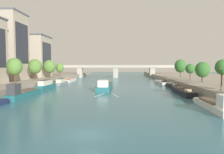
{
  "coord_description": "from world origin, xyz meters",
  "views": [
    {
      "loc": [
        3.44,
        -20.73,
        7.09
      ],
      "look_at": [
        0.0,
        52.14,
        2.95
      ],
      "focal_mm": 33.33,
      "sensor_mm": 36.0,
      "label": 1
    }
  ],
  "objects_px": {
    "tree_right_midway": "(180,66)",
    "bridge_far": "(116,70)",
    "moored_boat_left_downstream": "(23,93)",
    "moored_boat_right_upstream": "(161,82)",
    "tree_right_by_lamp": "(222,67)",
    "tree_right_distant": "(202,70)",
    "tree_left_distant": "(49,67)",
    "moored_boat_left_gap_after": "(61,82)",
    "moored_boat_right_second": "(215,105)",
    "tree_left_nearest": "(60,68)",
    "tree_left_third": "(35,67)",
    "tree_left_second": "(14,67)",
    "moored_boat_left_second": "(70,80)",
    "moored_boat_right_near": "(172,86)",
    "tree_right_past_mid": "(190,69)",
    "barge_midriver": "(105,86)",
    "moored_boat_left_upstream": "(46,85)",
    "moored_boat_right_downstream": "(183,92)",
    "lamppost_right_bank": "(221,78)"
  },
  "relations": [
    {
      "from": "tree_right_midway",
      "to": "bridge_far",
      "type": "bearing_deg",
      "value": 126.68
    },
    {
      "from": "moored_boat_left_downstream",
      "to": "moored_boat_right_upstream",
      "type": "distance_m",
      "value": 51.26
    },
    {
      "from": "tree_right_by_lamp",
      "to": "bridge_far",
      "type": "bearing_deg",
      "value": 111.27
    },
    {
      "from": "tree_right_by_lamp",
      "to": "tree_right_distant",
      "type": "distance_m",
      "value": 12.02
    },
    {
      "from": "tree_left_distant",
      "to": "moored_boat_left_gap_after",
      "type": "bearing_deg",
      "value": -40.81
    },
    {
      "from": "moored_boat_right_second",
      "to": "tree_left_nearest",
      "type": "xyz_separation_m",
      "value": [
        -43.67,
        62.53,
        5.04
      ]
    },
    {
      "from": "moored_boat_left_downstream",
      "to": "moored_boat_right_second",
      "type": "bearing_deg",
      "value": -17.47
    },
    {
      "from": "tree_left_third",
      "to": "tree_left_distant",
      "type": "xyz_separation_m",
      "value": [
        0.77,
        11.6,
        -0.09
      ]
    },
    {
      "from": "moored_boat_right_second",
      "to": "tree_left_second",
      "type": "bearing_deg",
      "value": 154.53
    },
    {
      "from": "moored_boat_right_second",
      "to": "tree_left_second",
      "type": "distance_m",
      "value": 48.07
    },
    {
      "from": "moored_boat_left_second",
      "to": "tree_left_nearest",
      "type": "relative_size",
      "value": 2.4
    },
    {
      "from": "moored_boat_left_downstream",
      "to": "moored_boat_right_near",
      "type": "height_order",
      "value": "moored_boat_left_downstream"
    },
    {
      "from": "tree_right_by_lamp",
      "to": "tree_right_past_mid",
      "type": "height_order",
      "value": "tree_right_by_lamp"
    },
    {
      "from": "tree_right_by_lamp",
      "to": "tree_left_third",
      "type": "bearing_deg",
      "value": 160.73
    },
    {
      "from": "tree_right_by_lamp",
      "to": "barge_midriver",
      "type": "bearing_deg",
      "value": 157.09
    },
    {
      "from": "moored_boat_left_upstream",
      "to": "tree_right_midway",
      "type": "distance_m",
      "value": 51.46
    },
    {
      "from": "tree_left_nearest",
      "to": "tree_right_past_mid",
      "type": "height_order",
      "value": "tree_left_nearest"
    },
    {
      "from": "barge_midriver",
      "to": "tree_left_nearest",
      "type": "distance_m",
      "value": 41.7
    },
    {
      "from": "tree_left_third",
      "to": "bridge_far",
      "type": "distance_m",
      "value": 57.03
    },
    {
      "from": "moored_boat_right_downstream",
      "to": "moored_boat_left_downstream",
      "type": "bearing_deg",
      "value": -170.31
    },
    {
      "from": "moored_boat_left_downstream",
      "to": "tree_right_by_lamp",
      "type": "xyz_separation_m",
      "value": [
        45.41,
        5.14,
        5.64
      ]
    },
    {
      "from": "moored_boat_right_near",
      "to": "tree_right_by_lamp",
      "type": "bearing_deg",
      "value": -61.98
    },
    {
      "from": "barge_midriver",
      "to": "moored_boat_left_gap_after",
      "type": "distance_m",
      "value": 21.09
    },
    {
      "from": "moored_boat_right_downstream",
      "to": "tree_right_past_mid",
      "type": "distance_m",
      "value": 23.51
    },
    {
      "from": "tree_right_midway",
      "to": "moored_boat_right_second",
      "type": "bearing_deg",
      "value": -99.54
    },
    {
      "from": "tree_right_midway",
      "to": "lamppost_right_bank",
      "type": "xyz_separation_m",
      "value": [
        -3.73,
        -41.89,
        -2.2
      ]
    },
    {
      "from": "bridge_far",
      "to": "tree_left_third",
      "type": "bearing_deg",
      "value": -116.6
    },
    {
      "from": "moored_boat_right_near",
      "to": "moored_boat_right_upstream",
      "type": "bearing_deg",
      "value": 91.3
    },
    {
      "from": "moored_boat_left_downstream",
      "to": "tree_right_distant",
      "type": "bearing_deg",
      "value": 20.69
    },
    {
      "from": "moored_boat_left_second",
      "to": "moored_boat_left_downstream",
      "type": "bearing_deg",
      "value": -89.26
    },
    {
      "from": "tree_right_midway",
      "to": "bridge_far",
      "type": "height_order",
      "value": "tree_right_midway"
    },
    {
      "from": "tree_left_distant",
      "to": "tree_right_midway",
      "type": "distance_m",
      "value": 51.49
    },
    {
      "from": "moored_boat_left_upstream",
      "to": "tree_right_distant",
      "type": "bearing_deg",
      "value": 2.23
    },
    {
      "from": "tree_left_nearest",
      "to": "tree_right_past_mid",
      "type": "distance_m",
      "value": 57.37
    },
    {
      "from": "moored_boat_left_gap_after",
      "to": "moored_boat_right_downstream",
      "type": "xyz_separation_m",
      "value": [
        36.87,
        -23.48,
        -0.3
      ]
    },
    {
      "from": "moored_boat_right_second",
      "to": "tree_right_past_mid",
      "type": "xyz_separation_m",
      "value": [
        8.68,
        39.06,
        5.03
      ]
    },
    {
      "from": "moored_boat_left_upstream",
      "to": "tree_right_by_lamp",
      "type": "height_order",
      "value": "tree_right_by_lamp"
    },
    {
      "from": "moored_boat_left_upstream",
      "to": "moored_boat_left_downstream",
      "type": "bearing_deg",
      "value": -88.23
    },
    {
      "from": "tree_right_midway",
      "to": "tree_left_third",
      "type": "bearing_deg",
      "value": -163.71
    },
    {
      "from": "moored_boat_right_upstream",
      "to": "tree_left_second",
      "type": "bearing_deg",
      "value": -148.78
    },
    {
      "from": "tree_left_third",
      "to": "tree_right_midway",
      "type": "distance_m",
      "value": 54.3
    },
    {
      "from": "moored_boat_right_second",
      "to": "moored_boat_right_upstream",
      "type": "height_order",
      "value": "moored_boat_right_second"
    },
    {
      "from": "moored_boat_left_downstream",
      "to": "moored_boat_left_upstream",
      "type": "distance_m",
      "value": 15.36
    },
    {
      "from": "moored_boat_left_gap_after",
      "to": "bridge_far",
      "type": "relative_size",
      "value": 0.17
    },
    {
      "from": "barge_midriver",
      "to": "tree_right_midway",
      "type": "distance_m",
      "value": 35.95
    },
    {
      "from": "moored_boat_left_downstream",
      "to": "tree_left_nearest",
      "type": "xyz_separation_m",
      "value": [
        -7.08,
        51.02,
        4.93
      ]
    },
    {
      "from": "tree_left_second",
      "to": "lamppost_right_bank",
      "type": "bearing_deg",
      "value": -14.29
    },
    {
      "from": "tree_left_second",
      "to": "moored_boat_right_second",
      "type": "bearing_deg",
      "value": -25.47
    },
    {
      "from": "moored_boat_left_upstream",
      "to": "moored_boat_left_second",
      "type": "bearing_deg",
      "value": 90.19
    },
    {
      "from": "tree_right_distant",
      "to": "tree_right_past_mid",
      "type": "xyz_separation_m",
      "value": [
        -0.11,
        10.41,
        0.1
      ]
    }
  ]
}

